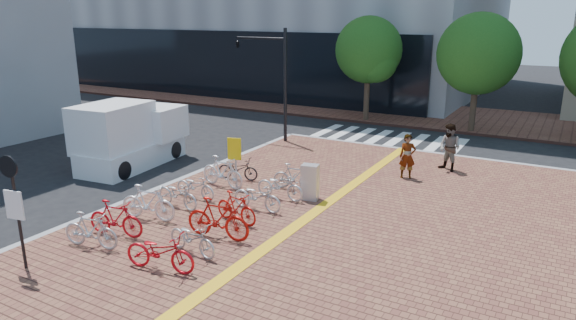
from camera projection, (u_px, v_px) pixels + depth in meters
The scene contains 26 objects.
ground at pixel (208, 236), 14.81m from camera, with size 120.00×120.00×0.00m, color black.
kerb_north at pixel (424, 153), 23.40m from camera, with size 14.00×0.25×0.15m, color gray.
far_sidewalk at pixel (416, 114), 32.34m from camera, with size 70.00×8.00×0.15m, color brown.
crosswalk at pixel (386, 139), 26.27m from camera, with size 7.50×4.00×0.01m.
street_trees at pixel (500, 57), 25.88m from camera, with size 16.20×4.60×6.35m.
bike_0 at pixel (91, 230), 13.64m from camera, with size 0.47×1.66×1.00m, color #B6B6BB.
bike_1 at pixel (116, 218), 14.37m from camera, with size 0.49×1.74×1.05m, color #B80D17.
bike_2 at pixel (148, 203), 15.48m from camera, with size 0.52×1.84×1.10m, color white.
bike_3 at pixel (178, 194), 16.52m from camera, with size 0.60×1.72×0.91m, color #B6B7BB.
bike_4 at pixel (195, 186), 17.34m from camera, with size 0.57×1.64×0.86m, color silver.
bike_5 at pixel (222, 172), 18.42m from camera, with size 0.53×1.89×1.14m, color white.
bike_6 at pixel (238, 169), 19.31m from camera, with size 0.55×1.59×0.84m, color black.
bike_7 at pixel (160, 252), 12.44m from camera, with size 0.65×1.87×0.98m, color red.
bike_8 at pixel (192, 238), 13.32m from camera, with size 0.58×1.66×0.87m, color #B0B1B5.
bike_9 at pixel (218, 219), 14.19m from camera, with size 0.55×1.95×1.17m, color #AE120C.
bike_10 at pixel (236, 208), 15.30m from camera, with size 0.45×1.58×0.95m, color #B6120D.
bike_11 at pixel (257, 196), 16.29m from camera, with size 0.61×1.76×0.92m, color silver.
bike_12 at pixel (280, 186), 17.27m from camera, with size 0.61×1.75×0.92m, color silver.
bike_13 at pixel (294, 177), 18.16m from camera, with size 0.45×1.59×0.95m, color #A6A6AA.
pedestrian_a at pixel (407, 156), 19.38m from camera, with size 0.62×0.41×1.69m, color gray.
pedestrian_b at pixel (450, 148), 20.26m from camera, with size 0.92×0.71×1.89m, color #535869.
utility_box at pixel (310, 182), 17.19m from camera, with size 0.56×0.40×1.21m, color silver.
yellow_sign at pixel (235, 153), 18.21m from camera, with size 0.49×0.19×1.83m.
notice_sign at pixel (14, 199), 12.15m from camera, with size 0.53×0.17×2.90m.
traffic_light_pole at pixel (263, 63), 24.82m from camera, with size 2.90×1.12×5.40m.
box_truck at pixel (130, 136), 21.28m from camera, with size 2.55×4.93×2.74m.
Camera 1 is at (8.73, -10.71, 6.21)m, focal length 32.00 mm.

